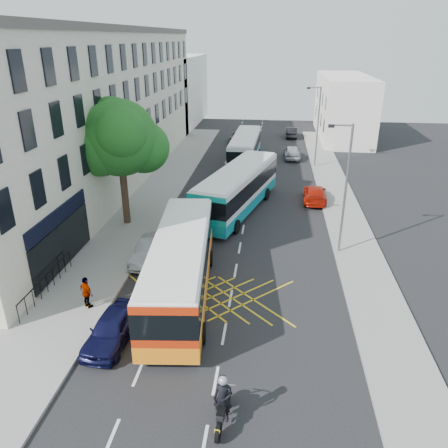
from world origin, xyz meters
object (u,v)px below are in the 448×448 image
(lamp_far, at_px, (317,123))
(parked_car_silver, at_px, (151,250))
(motorbike, at_px, (223,401))
(red_hatchback, at_px, (315,194))
(distant_car_dark, at_px, (291,132))
(bus_near, at_px, (181,265))
(bus_mid, at_px, (238,189))
(lamp_near, at_px, (345,184))
(street_tree, at_px, (119,139))
(parked_car_blue, at_px, (112,328))
(distant_car_grey, at_px, (239,137))
(pedestrian_far, at_px, (87,293))
(bus_far, at_px, (245,149))
(distant_car_silver, at_px, (292,152))

(lamp_far, relative_size, parked_car_silver, 1.91)
(motorbike, relative_size, red_hatchback, 0.51)
(lamp_far, distance_m, distant_car_dark, 15.33)
(lamp_far, relative_size, motorbike, 3.43)
(bus_near, height_order, parked_car_silver, bus_near)
(bus_mid, distance_m, motorbike, 20.57)
(lamp_near, distance_m, lamp_far, 20.00)
(street_tree, xyz_separation_m, red_hatchback, (14.01, 6.52, -5.63))
(lamp_far, distance_m, parked_car_blue, 32.28)
(street_tree, height_order, parked_car_blue, street_tree)
(red_hatchback, bearing_deg, distant_car_grey, -66.19)
(distant_car_dark, bearing_deg, bus_mid, 80.51)
(lamp_near, relative_size, distant_car_dark, 1.93)
(pedestrian_far, bearing_deg, bus_mid, -79.68)
(lamp_near, xyz_separation_m, bus_mid, (-6.91, 6.54, -2.82))
(distant_car_grey, bearing_deg, street_tree, -101.09)
(motorbike, distance_m, parked_car_blue, 6.70)
(motorbike, relative_size, parked_car_silver, 0.56)
(red_hatchback, bearing_deg, parked_car_silver, 50.59)
(street_tree, bearing_deg, lamp_near, -11.40)
(distant_car_dark, bearing_deg, red_hatchback, 93.34)
(lamp_far, xyz_separation_m, parked_car_silver, (-11.44, -22.33, -3.93))
(bus_mid, distance_m, pedestrian_far, 15.70)
(lamp_near, distance_m, bus_far, 22.03)
(parked_car_silver, bearing_deg, bus_near, -48.96)
(lamp_near, relative_size, bus_far, 0.72)
(distant_car_silver, bearing_deg, red_hatchback, 94.43)
(lamp_near, height_order, bus_far, lamp_near)
(distant_car_dark, bearing_deg, motorbike, 86.15)
(distant_car_silver, bearing_deg, bus_far, 26.64)
(lamp_far, bearing_deg, parked_car_blue, -110.26)
(red_hatchback, xyz_separation_m, distant_car_silver, (-1.50, 13.84, 0.08))
(street_tree, distance_m, bus_near, 11.58)
(lamp_far, bearing_deg, motorbike, -99.47)
(bus_mid, height_order, distant_car_silver, bus_mid)
(bus_far, distance_m, red_hatchback, 12.94)
(motorbike, relative_size, distant_car_silver, 0.54)
(bus_near, relative_size, motorbike, 5.18)
(parked_car_blue, bearing_deg, red_hatchback, 66.13)
(motorbike, bearing_deg, bus_mid, 98.66)
(lamp_near, distance_m, distant_car_silver, 23.75)
(distant_car_dark, xyz_separation_m, pedestrian_far, (-11.27, -42.52, 0.32))
(parked_car_blue, height_order, distant_car_silver, distant_car_silver)
(street_tree, height_order, distant_car_silver, street_tree)
(distant_car_grey, height_order, distant_car_dark, distant_car_grey)
(bus_near, bearing_deg, bus_far, 81.20)
(lamp_far, height_order, parked_car_blue, lamp_far)
(lamp_near, height_order, parked_car_silver, lamp_near)
(street_tree, xyz_separation_m, parked_car_silver, (3.27, -5.29, -5.60))
(lamp_near, xyz_separation_m, motorbike, (-5.67, -13.98, -3.65))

